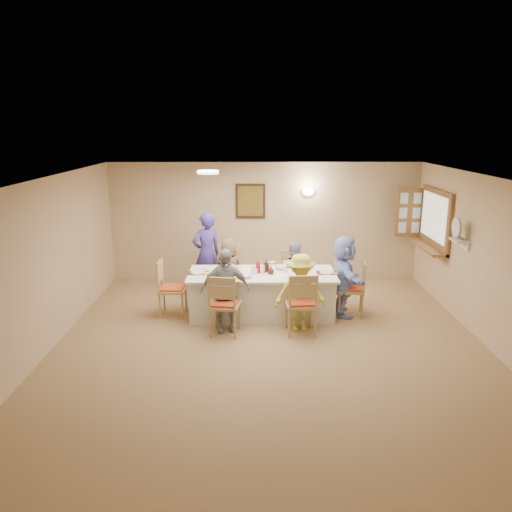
{
  "coord_description": "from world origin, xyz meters",
  "views": [
    {
      "loc": [
        -0.27,
        -6.88,
        3.2
      ],
      "look_at": [
        -0.2,
        1.4,
        1.05
      ],
      "focal_mm": 35.0,
      "sensor_mm": 36.0,
      "label": 1
    }
  ],
  "objects_px": {
    "dining_table": "(262,294)",
    "chair_front_left": "(225,303)",
    "chair_back_left": "(229,273)",
    "chair_left_end": "(173,288)",
    "diner_right_end": "(344,276)",
    "chair_back_right": "(293,276)",
    "chair_right_end": "(351,288)",
    "diner_back_left": "(229,270)",
    "diner_front_right": "(300,293)",
    "diner_back_right": "(293,272)",
    "diner_front_left": "(225,290)",
    "serving_hatch": "(435,219)",
    "chair_front_right": "(301,302)",
    "condiment_ketchup": "(258,266)",
    "caregiver": "(207,254)",
    "desk_fan": "(458,231)"
  },
  "relations": [
    {
      "from": "chair_back_right",
      "to": "diner_back_left",
      "type": "relative_size",
      "value": 0.77
    },
    {
      "from": "diner_front_left",
      "to": "diner_back_left",
      "type": "bearing_deg",
      "value": 79.72
    },
    {
      "from": "desk_fan",
      "to": "dining_table",
      "type": "relative_size",
      "value": 0.12
    },
    {
      "from": "chair_back_right",
      "to": "chair_front_right",
      "type": "xyz_separation_m",
      "value": [
        0.0,
        -1.6,
        0.05
      ]
    },
    {
      "from": "diner_front_left",
      "to": "diner_front_right",
      "type": "height_order",
      "value": "diner_front_left"
    },
    {
      "from": "chair_back_left",
      "to": "chair_front_left",
      "type": "xyz_separation_m",
      "value": [
        0.0,
        -1.6,
        -0.02
      ]
    },
    {
      "from": "diner_front_right",
      "to": "caregiver",
      "type": "height_order",
      "value": "caregiver"
    },
    {
      "from": "diner_front_left",
      "to": "diner_front_right",
      "type": "xyz_separation_m",
      "value": [
        1.2,
        0.0,
        -0.05
      ]
    },
    {
      "from": "desk_fan",
      "to": "serving_hatch",
      "type": "bearing_deg",
      "value": 85.34
    },
    {
      "from": "chair_back_right",
      "to": "caregiver",
      "type": "distance_m",
      "value": 1.72
    },
    {
      "from": "chair_back_right",
      "to": "diner_right_end",
      "type": "height_order",
      "value": "diner_right_end"
    },
    {
      "from": "chair_back_left",
      "to": "diner_right_end",
      "type": "bearing_deg",
      "value": -21.46
    },
    {
      "from": "chair_right_end",
      "to": "chair_front_left",
      "type": "bearing_deg",
      "value": -61.09
    },
    {
      "from": "chair_back_left",
      "to": "chair_right_end",
      "type": "relative_size",
      "value": 1.07
    },
    {
      "from": "diner_back_right",
      "to": "caregiver",
      "type": "relative_size",
      "value": 0.71
    },
    {
      "from": "chair_back_right",
      "to": "chair_right_end",
      "type": "relative_size",
      "value": 0.96
    },
    {
      "from": "chair_front_left",
      "to": "chair_front_right",
      "type": "height_order",
      "value": "chair_front_right"
    },
    {
      "from": "chair_right_end",
      "to": "chair_back_right",
      "type": "bearing_deg",
      "value": -121.6
    },
    {
      "from": "dining_table",
      "to": "chair_front_left",
      "type": "bearing_deg",
      "value": -126.87
    },
    {
      "from": "chair_left_end",
      "to": "diner_right_end",
      "type": "xyz_separation_m",
      "value": [
        2.97,
        0.0,
        0.21
      ]
    },
    {
      "from": "diner_front_left",
      "to": "dining_table",
      "type": "bearing_deg",
      "value": 38.29
    },
    {
      "from": "chair_left_end",
      "to": "diner_back_left",
      "type": "distance_m",
      "value": 1.17
    },
    {
      "from": "chair_front_left",
      "to": "serving_hatch",
      "type": "bearing_deg",
      "value": -144.9
    },
    {
      "from": "chair_front_left",
      "to": "diner_back_right",
      "type": "relative_size",
      "value": 0.87
    },
    {
      "from": "diner_back_left",
      "to": "caregiver",
      "type": "distance_m",
      "value": 0.68
    },
    {
      "from": "dining_table",
      "to": "chair_back_left",
      "type": "relative_size",
      "value": 2.44
    },
    {
      "from": "dining_table",
      "to": "chair_back_right",
      "type": "xyz_separation_m",
      "value": [
        0.6,
        0.8,
        0.09
      ]
    },
    {
      "from": "diner_back_left",
      "to": "diner_right_end",
      "type": "bearing_deg",
      "value": 172.18
    },
    {
      "from": "serving_hatch",
      "to": "chair_left_end",
      "type": "xyz_separation_m",
      "value": [
        -4.86,
        -1.05,
        -1.01
      ]
    },
    {
      "from": "diner_front_left",
      "to": "condiment_ketchup",
      "type": "distance_m",
      "value": 0.89
    },
    {
      "from": "chair_back_right",
      "to": "diner_front_left",
      "type": "height_order",
      "value": "diner_front_left"
    },
    {
      "from": "diner_back_right",
      "to": "chair_back_left",
      "type": "bearing_deg",
      "value": 6.08
    },
    {
      "from": "chair_right_end",
      "to": "diner_back_left",
      "type": "bearing_deg",
      "value": -99.05
    },
    {
      "from": "chair_back_left",
      "to": "chair_back_right",
      "type": "xyz_separation_m",
      "value": [
        1.2,
        0.0,
        -0.05
      ]
    },
    {
      "from": "chair_front_right",
      "to": "diner_back_left",
      "type": "bearing_deg",
      "value": -54.72
    },
    {
      "from": "diner_front_right",
      "to": "chair_left_end",
      "type": "bearing_deg",
      "value": 157.87
    },
    {
      "from": "serving_hatch",
      "to": "dining_table",
      "type": "bearing_deg",
      "value": -162.35
    },
    {
      "from": "chair_back_left",
      "to": "chair_front_left",
      "type": "bearing_deg",
      "value": -89.85
    },
    {
      "from": "dining_table",
      "to": "chair_front_left",
      "type": "distance_m",
      "value": 1.01
    },
    {
      "from": "chair_front_left",
      "to": "chair_front_right",
      "type": "xyz_separation_m",
      "value": [
        1.2,
        0.0,
        0.01
      ]
    },
    {
      "from": "diner_back_right",
      "to": "diner_front_left",
      "type": "relative_size",
      "value": 0.85
    },
    {
      "from": "chair_back_left",
      "to": "diner_right_end",
      "type": "distance_m",
      "value": 2.18
    },
    {
      "from": "desk_fan",
      "to": "chair_front_right",
      "type": "distance_m",
      "value": 2.84
    },
    {
      "from": "desk_fan",
      "to": "chair_front_right",
      "type": "height_order",
      "value": "desk_fan"
    },
    {
      "from": "chair_left_end",
      "to": "chair_right_end",
      "type": "bearing_deg",
      "value": -88.28
    },
    {
      "from": "diner_right_end",
      "to": "chair_front_left",
      "type": "bearing_deg",
      "value": 108.22
    },
    {
      "from": "chair_left_end",
      "to": "diner_right_end",
      "type": "bearing_deg",
      "value": -88.28
    },
    {
      "from": "caregiver",
      "to": "chair_back_left",
      "type": "bearing_deg",
      "value": 114.01
    },
    {
      "from": "chair_back_left",
      "to": "condiment_ketchup",
      "type": "bearing_deg",
      "value": -55.95
    },
    {
      "from": "chair_back_left",
      "to": "caregiver",
      "type": "height_order",
      "value": "caregiver"
    }
  ]
}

